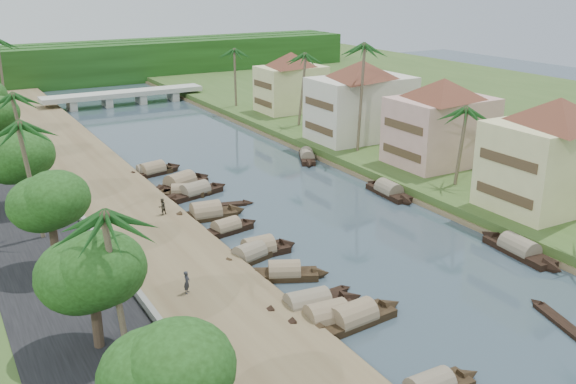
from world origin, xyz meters
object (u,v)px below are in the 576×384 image
bridge (124,95)px  building_near (554,152)px  person_near (187,282)px  sampan_1 (327,319)px

bridge → building_near: 76.54m
building_near → person_near: 36.08m
sampan_1 → building_near: bearing=17.5°
person_near → sampan_1: bearing=-98.1°
bridge → building_near: bearing=-75.6°
bridge → sampan_1: (-9.89, -80.28, -1.30)m
building_near → person_near: building_near is taller
bridge → person_near: size_ratio=16.97×
sampan_1 → person_near: (-6.87, 7.25, 1.21)m
sampan_1 → person_near: bearing=138.7°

